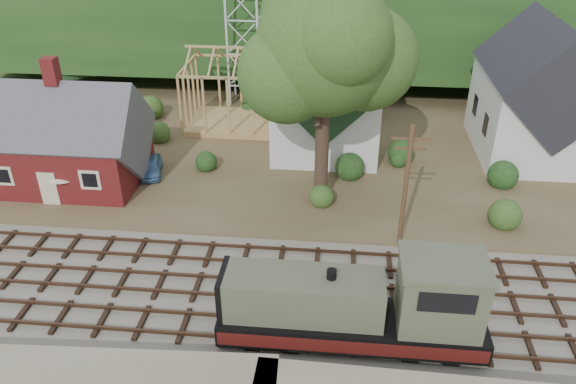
# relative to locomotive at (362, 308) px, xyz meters

# --- Properties ---
(ground) EXTENTS (140.00, 140.00, 0.00)m
(ground) POSITION_rel_locomotive_xyz_m (-4.54, 3.00, -2.17)
(ground) COLOR #384C1E
(ground) RESTS_ON ground
(railroad_bed) EXTENTS (64.00, 11.00, 0.16)m
(railroad_bed) POSITION_rel_locomotive_xyz_m (-4.54, 3.00, -2.09)
(railroad_bed) COLOR #726B5B
(railroad_bed) RESTS_ON ground
(village_flat) EXTENTS (64.00, 26.00, 0.30)m
(village_flat) POSITION_rel_locomotive_xyz_m (-4.54, 21.00, -2.02)
(village_flat) COLOR brown
(village_flat) RESTS_ON ground
(hillside) EXTENTS (70.00, 28.96, 12.74)m
(hillside) POSITION_rel_locomotive_xyz_m (-4.54, 45.00, -2.17)
(hillside) COLOR #1E3F19
(hillside) RESTS_ON ground
(ridge) EXTENTS (80.00, 20.00, 12.00)m
(ridge) POSITION_rel_locomotive_xyz_m (-4.54, 61.00, -2.17)
(ridge) COLOR black
(ridge) RESTS_ON ground
(depot) EXTENTS (10.80, 7.41, 9.00)m
(depot) POSITION_rel_locomotive_xyz_m (-20.54, 14.00, 1.04)
(depot) COLOR #521412
(depot) RESTS_ON village_flat
(church) EXTENTS (8.40, 15.17, 13.00)m
(church) POSITION_rel_locomotive_xyz_m (-2.54, 22.68, 3.01)
(church) COLOR silver
(church) RESTS_ON village_flat
(farmhouse) EXTENTS (8.40, 10.80, 10.60)m
(farmhouse) POSITION_rel_locomotive_xyz_m (13.46, 22.00, 2.69)
(farmhouse) COLOR silver
(farmhouse) RESTS_ON village_flat
(timber_frame) EXTENTS (8.20, 6.20, 6.99)m
(timber_frame) POSITION_rel_locomotive_xyz_m (-10.54, 25.00, 1.09)
(timber_frame) COLOR tan
(timber_frame) RESTS_ON village_flat
(big_tree) EXTENTS (10.90, 8.40, 14.70)m
(big_tree) POSITION_rel_locomotive_xyz_m (-2.37, 13.08, 8.04)
(big_tree) COLOR #38281E
(big_tree) RESTS_ON village_flat
(telegraph_pole_near) EXTENTS (2.20, 0.28, 8.00)m
(telegraph_pole_near) POSITION_rel_locomotive_xyz_m (2.46, 8.20, 2.07)
(telegraph_pole_near) COLOR #4C331E
(telegraph_pole_near) RESTS_ON ground
(locomotive) EXTENTS (12.34, 3.08, 4.93)m
(locomotive) POSITION_rel_locomotive_xyz_m (0.00, 0.00, 0.00)
(locomotive) COLOR black
(locomotive) RESTS_ON railroad_bed
(car_blue) EXTENTS (2.23, 3.82, 1.22)m
(car_blue) POSITION_rel_locomotive_xyz_m (-15.12, 15.36, -1.26)
(car_blue) COLOR #507FAC
(car_blue) RESTS_ON village_flat
(car_red) EXTENTS (4.12, 2.57, 1.06)m
(car_red) POSITION_rel_locomotive_xyz_m (14.91, 18.50, -1.34)
(car_red) COLOR #B00E25
(car_red) RESTS_ON village_flat
(patio_set) EXTENTS (2.00, 2.00, 2.22)m
(patio_set) POSITION_rel_locomotive_xyz_m (-19.71, 11.14, 0.02)
(patio_set) COLOR silver
(patio_set) RESTS_ON village_flat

